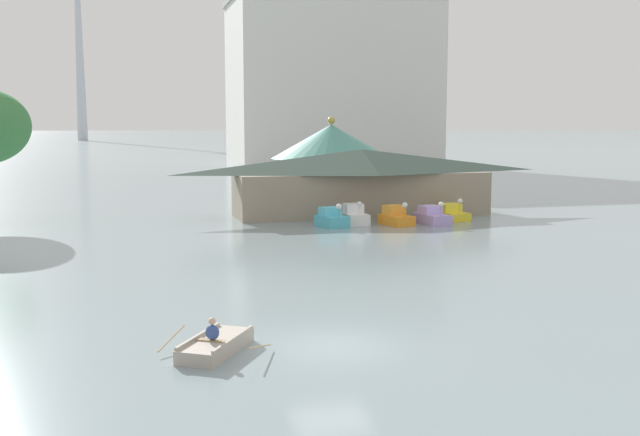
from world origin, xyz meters
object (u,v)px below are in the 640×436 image
rowboat_with_rower (216,345)px  green_roof_pavilion (331,158)px  background_building_block (332,83)px  pedal_boat_orange (396,217)px  pedal_boat_yellow (452,213)px  pedal_boat_white (354,216)px  pedal_boat_lavender (432,217)px  boathouse (362,181)px  pedal_boat_cyan (332,219)px

rowboat_with_rower → green_roof_pavilion: size_ratio=0.31×
background_building_block → green_roof_pavilion: bearing=-106.0°
pedal_boat_orange → pedal_boat_yellow: (4.95, 1.48, -0.07)m
background_building_block → pedal_boat_orange: bearing=-102.4°
pedal_boat_white → pedal_boat_lavender: 5.51m
rowboat_with_rower → boathouse: 36.00m
green_roof_pavilion → rowboat_with_rower: bearing=-110.3°
pedal_boat_cyan → pedal_boat_orange: (4.60, -0.32, 0.00)m
pedal_boat_lavender → green_roof_pavilion: 17.96m
pedal_boat_cyan → pedal_boat_lavender: pedal_boat_lavender is taller
green_roof_pavilion → pedal_boat_white: bearing=-100.2°
pedal_boat_cyan → pedal_boat_yellow: bearing=81.6°
pedal_boat_lavender → pedal_boat_yellow: 2.80m
pedal_boat_orange → pedal_boat_yellow: 5.17m
pedal_boat_lavender → background_building_block: background_building_block is taller
pedal_boat_lavender → pedal_boat_yellow: bearing=119.0°
pedal_boat_orange → boathouse: 6.50m
pedal_boat_white → pedal_boat_lavender: pedal_boat_white is taller
pedal_boat_cyan → pedal_boat_orange: pedal_boat_orange is taller
rowboat_with_rower → pedal_boat_lavender: size_ratio=1.12×
pedal_boat_cyan → background_building_block: 74.53m
pedal_boat_cyan → pedal_boat_orange: size_ratio=0.94×
rowboat_with_rower → pedal_boat_cyan: pedal_boat_cyan is taller
pedal_boat_cyan → pedal_boat_white: pedal_boat_white is taller
pedal_boat_cyan → pedal_boat_lavender: 7.29m
pedal_boat_white → pedal_boat_orange: size_ratio=0.93×
pedal_boat_orange → pedal_boat_lavender: size_ratio=0.91×
pedal_boat_lavender → boathouse: boathouse is taller
pedal_boat_cyan → green_roof_pavilion: 17.98m
pedal_boat_white → pedal_boat_yellow: size_ratio=0.93×
boathouse → background_building_block: size_ratio=0.64×
rowboat_with_rower → pedal_boat_yellow: bearing=-4.7°
pedal_boat_white → pedal_boat_yellow: pedal_boat_white is taller
rowboat_with_rower → pedal_boat_lavender: pedal_boat_lavender is taller
pedal_boat_cyan → pedal_boat_lavender: (7.27, -0.47, -0.03)m
pedal_boat_cyan → rowboat_with_rower: bearing=-38.4°
pedal_boat_white → pedal_boat_orange: bearing=66.3°
rowboat_with_rower → pedal_boat_orange: size_ratio=1.23×
pedal_boat_cyan → background_building_block: size_ratio=0.08×
pedal_boat_cyan → pedal_boat_white: (1.93, 0.85, 0.03)m
pedal_boat_orange → background_building_block: 73.73m
rowboat_with_rower → pedal_boat_yellow: pedal_boat_yellow is taller
pedal_boat_cyan → green_roof_pavilion: size_ratio=0.24×
pedal_boat_white → background_building_block: (18.25, 69.67, 13.19)m
pedal_boat_yellow → boathouse: bearing=-136.0°
rowboat_with_rower → green_roof_pavilion: bearing=11.9°
pedal_boat_cyan → boathouse: bearing=129.5°
pedal_boat_cyan → pedal_boat_yellow: pedal_boat_yellow is taller
pedal_boat_white → green_roof_pavilion: size_ratio=0.24×
pedal_boat_lavender → green_roof_pavilion: bearing=-178.6°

